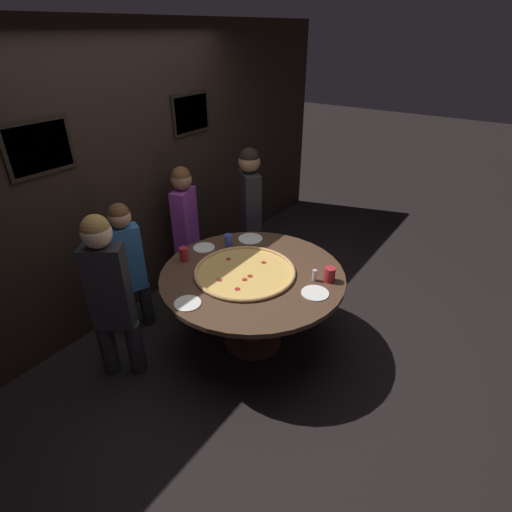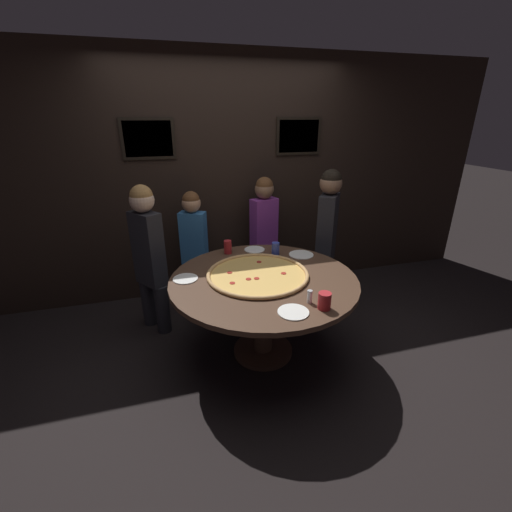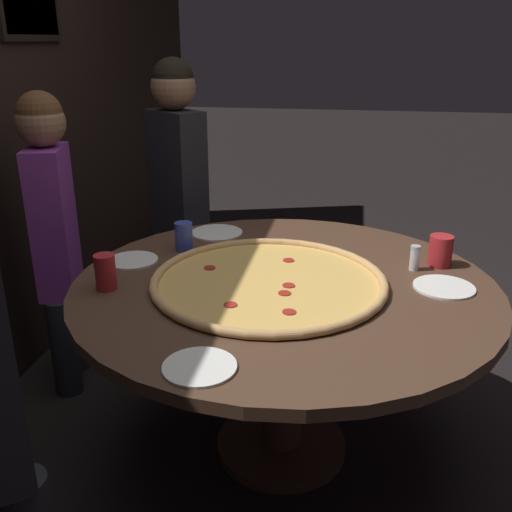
# 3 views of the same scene
# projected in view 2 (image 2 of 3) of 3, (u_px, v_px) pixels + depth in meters

# --- Properties ---
(ground_plane) EXTENTS (24.00, 24.00, 0.00)m
(ground_plane) POSITION_uv_depth(u_px,v_px,m) (263.00, 352.00, 3.07)
(ground_plane) COLOR black
(back_wall) EXTENTS (6.40, 0.08, 2.60)m
(back_wall) POSITION_uv_depth(u_px,v_px,m) (228.00, 180.00, 3.79)
(back_wall) COLOR black
(back_wall) RESTS_ON ground_plane
(dining_table) EXTENTS (1.53, 1.53, 0.74)m
(dining_table) POSITION_uv_depth(u_px,v_px,m) (264.00, 292.00, 2.84)
(dining_table) COLOR #4C3323
(dining_table) RESTS_ON ground_plane
(giant_pizza) EXTENTS (0.85, 0.85, 0.03)m
(giant_pizza) POSITION_uv_depth(u_px,v_px,m) (258.00, 274.00, 2.82)
(giant_pizza) COLOR #EAB75B
(giant_pizza) RESTS_ON dining_table
(drink_cup_front_edge) EXTENTS (0.07, 0.07, 0.12)m
(drink_cup_front_edge) POSITION_uv_depth(u_px,v_px,m) (276.00, 249.00, 3.23)
(drink_cup_front_edge) COLOR #384CB7
(drink_cup_front_edge) RESTS_ON dining_table
(drink_cup_near_left) EXTENTS (0.09, 0.09, 0.12)m
(drink_cup_near_left) POSITION_uv_depth(u_px,v_px,m) (324.00, 301.00, 2.32)
(drink_cup_near_left) COLOR #B22328
(drink_cup_near_left) RESTS_ON dining_table
(drink_cup_centre_back) EXTENTS (0.07, 0.07, 0.13)m
(drink_cup_centre_back) POSITION_uv_depth(u_px,v_px,m) (228.00, 247.00, 3.26)
(drink_cup_centre_back) COLOR #B22328
(drink_cup_centre_back) RESTS_ON dining_table
(white_plate_right_side) EXTENTS (0.21, 0.21, 0.01)m
(white_plate_right_side) POSITION_uv_depth(u_px,v_px,m) (293.00, 312.00, 2.30)
(white_plate_right_side) COLOR white
(white_plate_right_side) RESTS_ON dining_table
(white_plate_far_back) EXTENTS (0.20, 0.20, 0.01)m
(white_plate_far_back) POSITION_uv_depth(u_px,v_px,m) (255.00, 250.00, 3.36)
(white_plate_far_back) COLOR white
(white_plate_far_back) RESTS_ON dining_table
(white_plate_left_side) EXTENTS (0.20, 0.20, 0.01)m
(white_plate_left_side) POSITION_uv_depth(u_px,v_px,m) (185.00, 279.00, 2.76)
(white_plate_left_side) COLOR white
(white_plate_left_side) RESTS_ON dining_table
(white_plate_beside_cup) EXTENTS (0.23, 0.23, 0.01)m
(white_plate_beside_cup) POSITION_uv_depth(u_px,v_px,m) (301.00, 255.00, 3.24)
(white_plate_beside_cup) COLOR white
(white_plate_beside_cup) RESTS_ON dining_table
(condiment_shaker) EXTENTS (0.04, 0.04, 0.10)m
(condiment_shaker) POSITION_uv_depth(u_px,v_px,m) (310.00, 297.00, 2.40)
(condiment_shaker) COLOR silver
(condiment_shaker) RESTS_ON dining_table
(diner_far_right) EXTENTS (0.32, 0.36, 1.42)m
(diner_far_right) POSITION_uv_depth(u_px,v_px,m) (149.00, 252.00, 3.13)
(diner_far_right) COLOR #232328
(diner_far_right) RESTS_ON ground_plane
(diner_far_left) EXTENTS (0.33, 0.38, 1.48)m
(diner_far_left) POSITION_uv_depth(u_px,v_px,m) (327.00, 231.00, 3.57)
(diner_far_left) COLOR #232328
(diner_far_left) RESTS_ON ground_plane
(diner_side_left) EXTENTS (0.36, 0.23, 1.37)m
(diner_side_left) POSITION_uv_depth(u_px,v_px,m) (264.00, 231.00, 3.81)
(diner_side_left) COLOR #232328
(diner_side_left) RESTS_ON ground_plane
(diner_side_right) EXTENTS (0.34, 0.23, 1.27)m
(diner_side_right) POSITION_uv_depth(u_px,v_px,m) (194.00, 243.00, 3.59)
(diner_side_right) COLOR #232328
(diner_side_right) RESTS_ON ground_plane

